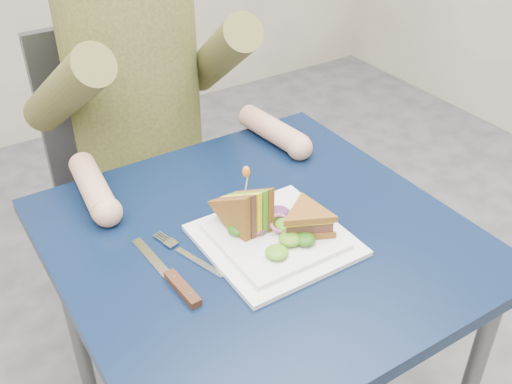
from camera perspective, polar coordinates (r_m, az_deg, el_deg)
table at (r=1.21m, az=0.39°, el=-6.99°), size 0.75×0.75×0.73m
chair at (r=1.77m, az=-11.67°, el=2.77°), size 0.42×0.40×0.93m
diner at (r=1.51m, az=-11.64°, el=13.02°), size 0.54×0.59×0.74m
plate at (r=1.13m, az=1.80°, el=-4.44°), size 0.26×0.26×0.02m
sandwich_flat at (r=1.12m, az=4.88°, el=-2.71°), size 0.15×0.15×0.05m
sandwich_upright at (r=1.12m, az=-0.90°, el=-2.02°), size 0.09×0.15×0.15m
fork at (r=1.11m, az=-6.40°, el=-6.02°), size 0.06×0.18×0.01m
knife at (r=1.05m, az=-7.58°, el=-8.53°), size 0.03×0.22×0.02m
toothpick at (r=1.08m, az=-0.93°, el=0.71°), size 0.01×0.01×0.06m
toothpick_frill at (r=1.07m, az=-0.94°, el=1.96°), size 0.01×0.01×0.02m
lettuce_spill at (r=1.13m, az=1.74°, el=-3.25°), size 0.15×0.13×0.02m
onion_ring at (r=1.13m, az=2.31°, el=-3.01°), size 0.04×0.04×0.02m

